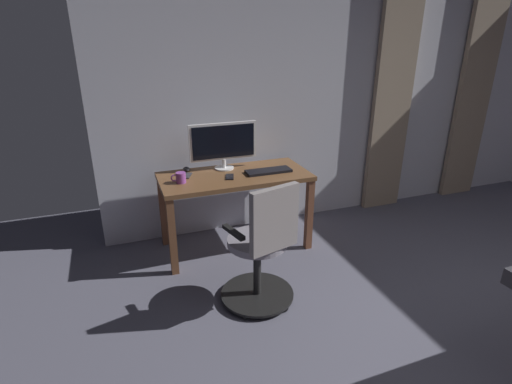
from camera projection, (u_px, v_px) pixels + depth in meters
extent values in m
cube|color=silver|center=(355.00, 80.00, 4.18)|extent=(5.34, 0.10, 2.90)
cube|color=gray|center=(475.00, 89.00, 4.65)|extent=(0.46, 0.06, 2.58)
cube|color=gray|center=(393.00, 94.00, 4.28)|extent=(0.46, 0.06, 2.58)
cube|color=brown|center=(235.00, 176.00, 3.58)|extent=(1.34, 0.62, 0.04)
cube|color=brown|center=(309.00, 215.00, 3.68)|extent=(0.06, 0.06, 0.69)
cube|color=brown|center=(172.00, 237.00, 3.28)|extent=(0.06, 0.06, 0.69)
cube|color=brown|center=(285.00, 194.00, 4.16)|extent=(0.06, 0.06, 0.69)
cube|color=brown|center=(163.00, 211.00, 3.75)|extent=(0.06, 0.06, 0.69)
cylinder|color=black|center=(257.00, 294.00, 3.07)|extent=(0.56, 0.56, 0.02)
sphere|color=black|center=(283.00, 284.00, 3.21)|extent=(0.05, 0.05, 0.05)
sphere|color=black|center=(248.00, 277.00, 3.30)|extent=(0.05, 0.05, 0.05)
sphere|color=black|center=(224.00, 295.00, 3.08)|extent=(0.05, 0.05, 0.05)
sphere|color=black|center=(246.00, 316.00, 2.85)|extent=(0.05, 0.05, 0.05)
sphere|color=black|center=(285.00, 308.00, 2.93)|extent=(0.05, 0.05, 0.05)
cylinder|color=black|center=(257.00, 270.00, 2.99)|extent=(0.06, 0.06, 0.43)
cylinder|color=gray|center=(257.00, 241.00, 2.90)|extent=(0.54, 0.54, 0.05)
cube|color=gray|center=(275.00, 220.00, 2.65)|extent=(0.37, 0.14, 0.46)
cube|color=black|center=(234.00, 232.00, 2.74)|extent=(0.10, 0.24, 0.03)
cube|color=black|center=(279.00, 218.00, 2.96)|extent=(0.10, 0.24, 0.03)
cylinder|color=white|center=(224.00, 168.00, 3.73)|extent=(0.18, 0.18, 0.01)
cylinder|color=white|center=(224.00, 163.00, 3.71)|extent=(0.04, 0.04, 0.08)
cube|color=white|center=(223.00, 141.00, 3.64)|extent=(0.63, 0.03, 0.34)
cube|color=black|center=(224.00, 142.00, 3.62)|extent=(0.58, 0.01, 0.30)
cube|color=black|center=(268.00, 171.00, 3.62)|extent=(0.42, 0.15, 0.02)
ellipsoid|color=#232328|center=(187.00, 169.00, 3.66)|extent=(0.06, 0.10, 0.04)
cube|color=#333338|center=(187.00, 176.00, 3.53)|extent=(0.12, 0.16, 0.01)
cube|color=black|center=(230.00, 177.00, 3.50)|extent=(0.11, 0.16, 0.01)
cylinder|color=purple|center=(181.00, 178.00, 3.36)|extent=(0.08, 0.08, 0.09)
torus|color=purple|center=(174.00, 178.00, 3.34)|extent=(0.06, 0.01, 0.06)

